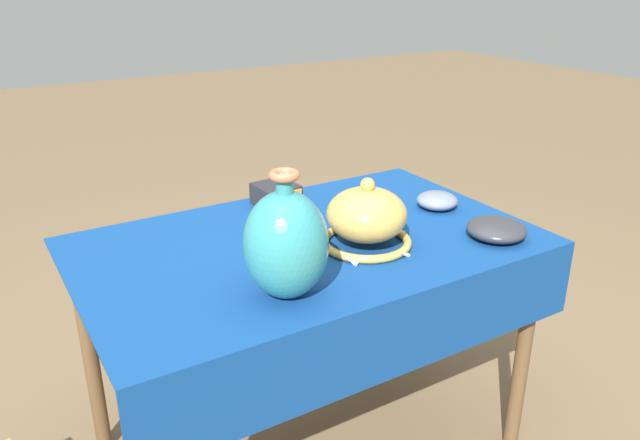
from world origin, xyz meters
The scene contains 6 objects.
display_table centered at (0.00, -0.02, 0.63)m, with size 1.20×0.75×0.69m.
vase_tall_bulbous centered at (-0.19, -0.23, 0.82)m, with size 0.19×0.19×0.29m.
vase_dome_bell centered at (0.12, -0.11, 0.77)m, with size 0.25×0.25×0.19m.
mosaic_tile_box centered at (0.05, 0.27, 0.73)m, with size 0.12×0.13×0.07m.
bowl_shallow_charcoal centered at (0.44, -0.25, 0.72)m, with size 0.16×0.16×0.05m, color #2D2D33.
bowl_shallow_slate centered at (0.45, 0.00, 0.72)m, with size 0.12×0.12×0.05m, color slate.
Camera 1 is at (-0.76, -1.32, 1.38)m, focal length 35.00 mm.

